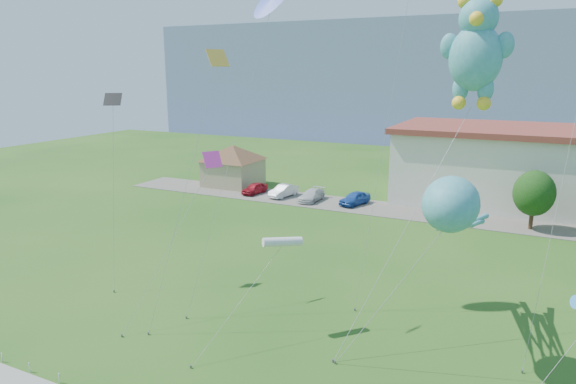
{
  "coord_description": "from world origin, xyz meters",
  "views": [
    {
      "loc": [
        9.68,
        -15.57,
        14.07
      ],
      "look_at": [
        -1.78,
        8.0,
        7.84
      ],
      "focal_mm": 32.0,
      "sensor_mm": 36.0,
      "label": 1
    }
  ],
  "objects_px": {
    "parked_car_white": "(312,195)",
    "teddy_bear_kite": "(476,49)",
    "parked_car_red": "(255,188)",
    "parked_car_blue": "(355,198)",
    "octopus_kite": "(454,213)",
    "pavilion": "(233,161)",
    "parked_car_silver": "(283,191)"
  },
  "relations": [
    {
      "from": "parked_car_blue",
      "to": "teddy_bear_kite",
      "type": "bearing_deg",
      "value": -39.39
    },
    {
      "from": "parked_car_silver",
      "to": "octopus_kite",
      "type": "distance_m",
      "value": 34.35
    },
    {
      "from": "parked_car_red",
      "to": "octopus_kite",
      "type": "xyz_separation_m",
      "value": [
        25.67,
        -25.37,
        6.6
      ]
    },
    {
      "from": "parked_car_blue",
      "to": "parked_car_white",
      "type": "bearing_deg",
      "value": -156.04
    },
    {
      "from": "octopus_kite",
      "to": "teddy_bear_kite",
      "type": "xyz_separation_m",
      "value": [
        -0.12,
        4.67,
        7.87
      ]
    },
    {
      "from": "parked_car_blue",
      "to": "octopus_kite",
      "type": "xyz_separation_m",
      "value": [
        13.54,
        -25.68,
        6.53
      ]
    },
    {
      "from": "pavilion",
      "to": "parked_car_blue",
      "type": "height_order",
      "value": "pavilion"
    },
    {
      "from": "parked_car_red",
      "to": "parked_car_silver",
      "type": "relative_size",
      "value": 0.9
    },
    {
      "from": "parked_car_blue",
      "to": "pavilion",
      "type": "bearing_deg",
      "value": -170.98
    },
    {
      "from": "parked_car_silver",
      "to": "parked_car_white",
      "type": "height_order",
      "value": "parked_car_silver"
    },
    {
      "from": "parked_car_red",
      "to": "octopus_kite",
      "type": "bearing_deg",
      "value": -36.81
    },
    {
      "from": "parked_car_red",
      "to": "parked_car_white",
      "type": "distance_m",
      "value": 7.31
    },
    {
      "from": "teddy_bear_kite",
      "to": "parked_car_blue",
      "type": "bearing_deg",
      "value": 122.58
    },
    {
      "from": "pavilion",
      "to": "parked_car_white",
      "type": "bearing_deg",
      "value": -14.74
    },
    {
      "from": "parked_car_white",
      "to": "teddy_bear_kite",
      "type": "height_order",
      "value": "teddy_bear_kite"
    },
    {
      "from": "parked_car_red",
      "to": "teddy_bear_kite",
      "type": "xyz_separation_m",
      "value": [
        25.55,
        -20.7,
        14.47
      ]
    },
    {
      "from": "parked_car_white",
      "to": "pavilion",
      "type": "bearing_deg",
      "value": 167.15
    },
    {
      "from": "parked_car_white",
      "to": "octopus_kite",
      "type": "bearing_deg",
      "value": -52.02
    },
    {
      "from": "parked_car_red",
      "to": "parked_car_blue",
      "type": "bearing_deg",
      "value": 9.3
    },
    {
      "from": "parked_car_blue",
      "to": "parked_car_red",
      "type": "bearing_deg",
      "value": -160.54
    },
    {
      "from": "octopus_kite",
      "to": "parked_car_red",
      "type": "bearing_deg",
      "value": 135.33
    },
    {
      "from": "parked_car_silver",
      "to": "teddy_bear_kite",
      "type": "xyz_separation_m",
      "value": [
        21.9,
        -20.88,
        14.42
      ]
    },
    {
      "from": "parked_car_white",
      "to": "parked_car_blue",
      "type": "height_order",
      "value": "parked_car_blue"
    },
    {
      "from": "parked_car_white",
      "to": "octopus_kite",
      "type": "relative_size",
      "value": 0.46
    },
    {
      "from": "parked_car_blue",
      "to": "octopus_kite",
      "type": "height_order",
      "value": "octopus_kite"
    },
    {
      "from": "pavilion",
      "to": "parked_car_silver",
      "type": "relative_size",
      "value": 2.25
    },
    {
      "from": "octopus_kite",
      "to": "parked_car_blue",
      "type": "bearing_deg",
      "value": 117.81
    },
    {
      "from": "pavilion",
      "to": "parked_car_white",
      "type": "height_order",
      "value": "pavilion"
    },
    {
      "from": "teddy_bear_kite",
      "to": "parked_car_silver",
      "type": "bearing_deg",
      "value": 136.37
    },
    {
      "from": "parked_car_white",
      "to": "teddy_bear_kite",
      "type": "bearing_deg",
      "value": -46.46
    },
    {
      "from": "parked_car_blue",
      "to": "teddy_bear_kite",
      "type": "distance_m",
      "value": 28.79
    },
    {
      "from": "parked_car_silver",
      "to": "teddy_bear_kite",
      "type": "bearing_deg",
      "value": -32.14
    }
  ]
}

